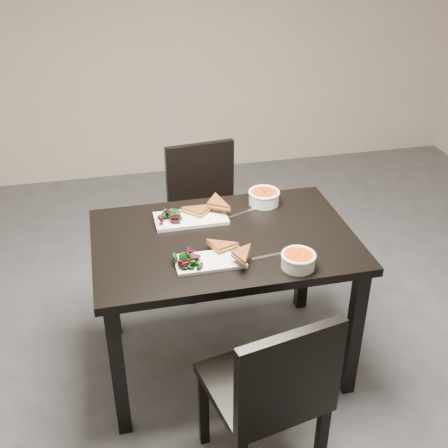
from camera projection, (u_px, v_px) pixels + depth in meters
name	position (u px, v px, depth m)	size (l,w,h in m)	color
ground	(256.00, 367.00, 2.92)	(5.00, 5.00, 0.00)	#47474C
table	(224.00, 255.00, 2.65)	(1.20, 0.80, 0.75)	black
chair_near	(272.00, 389.00, 2.15)	(0.50, 0.50, 0.85)	black
chair_far	(206.00, 207.00, 3.40)	(0.46, 0.46, 0.85)	black
plate_near	(210.00, 261.00, 2.41)	(0.30, 0.15, 0.01)	white
sandwich_near	(224.00, 252.00, 2.42)	(0.15, 0.11, 0.05)	#994C20
salad_near	(187.00, 259.00, 2.38)	(0.09, 0.08, 0.04)	black
soup_bowl_near	(298.00, 260.00, 2.37)	(0.15, 0.15, 0.07)	white
cutlery_near	(271.00, 255.00, 2.46)	(0.18, 0.02, 0.00)	silver
plate_far	(191.00, 218.00, 2.73)	(0.35, 0.17, 0.02)	white
sandwich_far	(204.00, 212.00, 2.71)	(0.17, 0.13, 0.06)	#994C20
salad_far	(170.00, 215.00, 2.69)	(0.11, 0.10, 0.05)	black
soup_bowl_far	(264.00, 196.00, 2.86)	(0.16, 0.16, 0.07)	white
cutlery_far	(242.00, 213.00, 2.79)	(0.18, 0.02, 0.00)	silver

